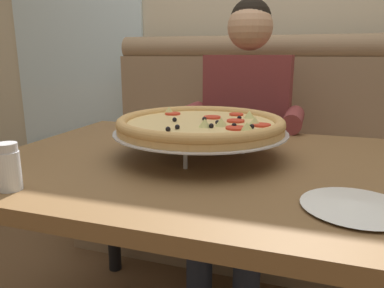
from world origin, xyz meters
TOP-DOWN VIEW (x-y plane):
  - window_panel at (-1.44, 1.44)m, footprint 1.10×0.02m
  - booth_bench at (0.00, 0.94)m, footprint 1.77×0.78m
  - dining_table at (0.00, 0.00)m, footprint 1.28×0.94m
  - diner_main at (-0.01, 0.67)m, footprint 0.54×0.64m
  - pizza at (-0.02, 0.04)m, footprint 0.53×0.53m
  - shaker_parmesan at (-0.35, -0.38)m, footprint 0.05×0.05m
  - plate_near_left at (0.39, -0.25)m, footprint 0.22×0.22m
  - patio_chair at (-1.18, 2.05)m, footprint 0.43×0.43m

SIDE VIEW (x-z plane):
  - booth_bench at x=0.00m, z-range -0.17..0.96m
  - patio_chair at x=-1.18m, z-range 0.09..0.95m
  - dining_table at x=0.00m, z-range 0.28..1.00m
  - diner_main at x=-0.01m, z-range 0.07..1.35m
  - plate_near_left at x=0.39m, z-range 0.72..0.74m
  - shaker_parmesan at x=-0.35m, z-range 0.71..0.82m
  - pizza at x=-0.02m, z-range 0.75..0.88m
  - window_panel at x=-1.44m, z-range 0.00..2.80m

